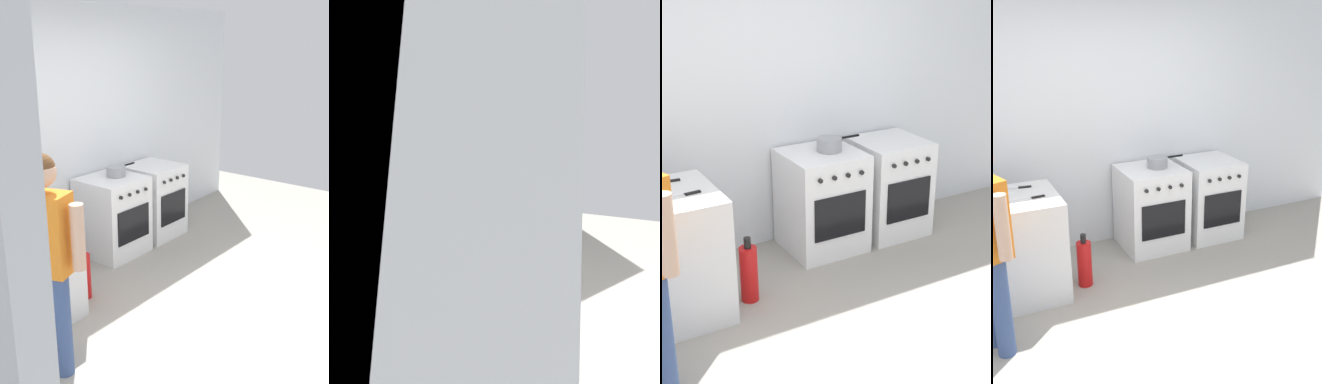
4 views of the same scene
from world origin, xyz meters
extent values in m
plane|color=gray|center=(0.00, 0.00, 0.00)|extent=(8.00, 8.00, 0.00)
cube|color=silver|center=(0.00, 1.95, 1.30)|extent=(6.00, 0.10, 2.60)
cube|color=white|center=(0.35, 1.58, 0.42)|extent=(0.62, 0.60, 0.85)
cube|color=black|center=(0.35, 1.27, 0.40)|extent=(0.47, 0.01, 0.36)
cylinder|color=black|center=(0.21, 1.46, 0.85)|extent=(0.20, 0.20, 0.01)
cylinder|color=black|center=(0.49, 1.46, 0.85)|extent=(0.20, 0.20, 0.01)
cylinder|color=black|center=(0.21, 1.70, 0.85)|extent=(0.20, 0.20, 0.01)
cylinder|color=black|center=(0.49, 1.70, 0.85)|extent=(0.20, 0.20, 0.01)
cylinder|color=black|center=(0.16, 1.26, 0.74)|extent=(0.04, 0.02, 0.04)
cylinder|color=black|center=(0.29, 1.26, 0.74)|extent=(0.04, 0.02, 0.04)
cylinder|color=black|center=(0.41, 1.26, 0.74)|extent=(0.04, 0.02, 0.04)
cylinder|color=black|center=(0.54, 1.26, 0.74)|extent=(0.04, 0.02, 0.04)
cube|color=white|center=(1.03, 1.58, 0.42)|extent=(0.58, 0.60, 0.85)
cube|color=black|center=(1.03, 1.27, 0.40)|extent=(0.44, 0.01, 0.36)
cylinder|color=black|center=(0.90, 1.46, 0.85)|extent=(0.19, 0.19, 0.01)
cylinder|color=black|center=(1.16, 1.46, 0.85)|extent=(0.19, 0.19, 0.01)
cylinder|color=black|center=(0.90, 1.70, 0.85)|extent=(0.19, 0.19, 0.01)
cylinder|color=black|center=(1.16, 1.70, 0.85)|extent=(0.19, 0.19, 0.01)
cylinder|color=black|center=(0.85, 1.26, 0.74)|extent=(0.04, 0.02, 0.04)
cylinder|color=black|center=(0.97, 1.26, 0.74)|extent=(0.04, 0.02, 0.04)
cylinder|color=black|center=(1.09, 1.26, 0.74)|extent=(0.04, 0.02, 0.04)
cylinder|color=black|center=(1.20, 1.26, 0.74)|extent=(0.04, 0.02, 0.04)
cylinder|color=gray|center=(0.42, 1.58, 0.90)|extent=(0.21, 0.21, 0.11)
cylinder|color=black|center=(0.62, 1.58, 0.94)|extent=(0.18, 0.02, 0.02)
cube|color=silver|center=(-1.05, 1.09, 0.90)|extent=(0.24, 0.06, 0.01)
cube|color=black|center=(-0.87, 1.11, 0.91)|extent=(0.11, 0.04, 0.01)
cube|color=black|center=(-0.93, 1.39, 0.91)|extent=(0.11, 0.04, 0.01)
cylinder|color=#384C7A|center=(-1.31, 0.43, 0.39)|extent=(0.13, 0.13, 0.77)
cylinder|color=tan|center=(-1.26, 0.28, 1.05)|extent=(0.09, 0.09, 0.44)
cylinder|color=red|center=(-0.52, 1.10, 0.21)|extent=(0.13, 0.13, 0.42)
cylinder|color=black|center=(-0.52, 1.10, 0.46)|extent=(0.05, 0.05, 0.08)
camera|label=1|loc=(-3.10, -1.89, 2.24)|focal=45.00mm
camera|label=2|loc=(-2.69, -1.22, 1.20)|focal=55.00mm
camera|label=3|loc=(-1.87, -2.37, 2.33)|focal=55.00mm
camera|label=4|loc=(-1.54, -2.61, 2.31)|focal=45.00mm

